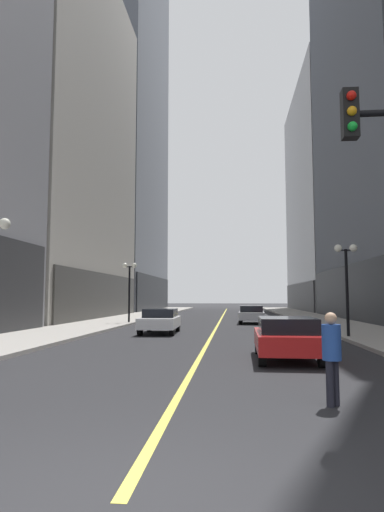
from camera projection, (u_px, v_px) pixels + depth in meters
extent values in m
plane|color=#262628|center=(221.00, 319.00, 38.84)|extent=(200.00, 200.00, 0.00)
cube|color=#9E9991|center=(129.00, 318.00, 39.61)|extent=(4.50, 78.00, 0.15)
cube|color=#9E9991|center=(316.00, 319.00, 38.08)|extent=(4.50, 78.00, 0.15)
cube|color=#E5D64C|center=(221.00, 319.00, 38.84)|extent=(0.16, 70.00, 0.01)
cube|color=#A8A399|center=(33.00, 139.00, 41.56)|extent=(14.30, 24.00, 33.85)
cube|color=#3A3935|center=(103.00, 296.00, 39.51)|extent=(0.50, 22.80, 4.06)
cube|color=#4C515B|center=(117.00, 54.00, 68.91)|extent=(12.39, 26.00, 80.20)
cube|color=black|center=(154.00, 293.00, 64.83)|extent=(0.50, 24.70, 5.00)
cube|color=#212327|center=(344.00, 293.00, 37.57)|extent=(0.50, 22.80, 4.55)
cube|color=gray|center=(342.00, 198.00, 63.57)|extent=(12.98, 26.00, 32.59)
cube|color=#2C2C2E|center=(300.00, 297.00, 62.82)|extent=(0.50, 24.70, 3.91)
cube|color=#B21919|center=(287.00, 341.00, 13.67)|extent=(1.97, 4.05, 0.55)
cube|color=black|center=(287.00, 326.00, 13.52)|extent=(1.71, 2.28, 0.50)
cylinder|color=black|center=(258.00, 344.00, 15.13)|extent=(0.23, 0.64, 0.64)
cylinder|color=black|center=(307.00, 345.00, 14.94)|extent=(0.23, 0.64, 0.64)
cylinder|color=black|center=(262.00, 355.00, 12.35)|extent=(0.23, 0.64, 0.64)
cylinder|color=black|center=(322.00, 356.00, 12.16)|extent=(0.23, 0.64, 0.64)
cube|color=silver|center=(160.00, 322.00, 23.60)|extent=(1.98, 4.12, 0.55)
cube|color=black|center=(161.00, 313.00, 23.85)|extent=(1.71, 2.32, 0.50)
cylinder|color=black|center=(172.00, 330.00, 22.11)|extent=(0.24, 0.65, 0.64)
cylinder|color=black|center=(140.00, 329.00, 22.22)|extent=(0.24, 0.65, 0.64)
cylinder|color=black|center=(178.00, 326.00, 24.94)|extent=(0.24, 0.65, 0.64)
cylinder|color=black|center=(149.00, 326.00, 25.05)|extent=(0.24, 0.65, 0.64)
cube|color=#B7B7BC|center=(252.00, 315.00, 32.53)|extent=(1.98, 4.07, 0.55)
cube|color=black|center=(251.00, 309.00, 32.37)|extent=(1.70, 2.30, 0.50)
cylinder|color=black|center=(241.00, 318.00, 33.99)|extent=(0.24, 0.65, 0.64)
cylinder|color=black|center=(262.00, 318.00, 33.78)|extent=(0.24, 0.65, 0.64)
cylinder|color=black|center=(240.00, 320.00, 31.22)|extent=(0.24, 0.65, 0.64)
cylinder|color=black|center=(263.00, 320.00, 31.01)|extent=(0.24, 0.65, 0.64)
cylinder|color=black|center=(330.00, 384.00, 7.83)|extent=(0.14, 0.14, 0.81)
cylinder|color=black|center=(335.00, 383.00, 7.93)|extent=(0.14, 0.14, 0.81)
cylinder|color=#234799|center=(331.00, 342.00, 7.95)|extent=(0.48, 0.48, 0.64)
sphere|color=tan|center=(331.00, 318.00, 7.99)|extent=(0.22, 0.22, 0.22)
cube|color=black|center=(350.00, 114.00, 7.83)|extent=(0.28, 0.24, 0.90)
sphere|color=red|center=(351.00, 96.00, 7.72)|extent=(0.17, 0.17, 0.17)
sphere|color=orange|center=(352.00, 111.00, 7.69)|extent=(0.17, 0.17, 0.17)
sphere|color=green|center=(352.00, 126.00, 7.66)|extent=(0.17, 0.17, 0.17)
sphere|color=white|center=(5.00, 224.00, 13.80)|extent=(0.36, 0.36, 0.36)
cylinder|color=black|center=(129.00, 295.00, 31.75)|extent=(0.14, 0.14, 4.20)
cylinder|color=black|center=(130.00, 267.00, 31.94)|extent=(0.80, 0.06, 0.06)
sphere|color=white|center=(125.00, 265.00, 31.98)|extent=(0.36, 0.36, 0.36)
sphere|color=white|center=(134.00, 265.00, 31.92)|extent=(0.36, 0.36, 0.36)
cylinder|color=black|center=(347.00, 294.00, 20.47)|extent=(0.14, 0.14, 4.20)
cylinder|color=black|center=(346.00, 250.00, 20.66)|extent=(0.80, 0.06, 0.06)
sphere|color=white|center=(338.00, 248.00, 20.70)|extent=(0.36, 0.36, 0.36)
sphere|color=white|center=(353.00, 248.00, 20.64)|extent=(0.36, 0.36, 0.36)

